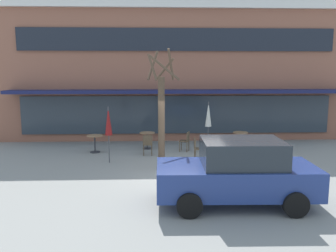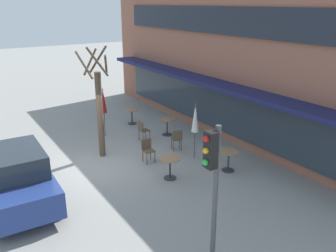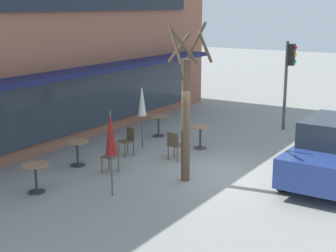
# 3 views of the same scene
# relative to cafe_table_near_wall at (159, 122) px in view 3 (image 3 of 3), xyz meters

# --- Properties ---
(ground_plane) EXTENTS (80.00, 80.00, 0.00)m
(ground_plane) POSITION_rel_cafe_table_near_wall_xyz_m (-2.80, -4.04, -0.52)
(ground_plane) COLOR gray
(cafe_table_near_wall) EXTENTS (0.70, 0.70, 0.76)m
(cafe_table_near_wall) POSITION_rel_cafe_table_near_wall_xyz_m (0.00, 0.00, 0.00)
(cafe_table_near_wall) COLOR #333338
(cafe_table_near_wall) RESTS_ON ground
(cafe_table_streetside) EXTENTS (0.70, 0.70, 0.76)m
(cafe_table_streetside) POSITION_rel_cafe_table_near_wall_xyz_m (-4.28, 0.12, 0.00)
(cafe_table_streetside) COLOR #333338
(cafe_table_streetside) RESTS_ON ground
(cafe_table_by_tree) EXTENTS (0.70, 0.70, 0.76)m
(cafe_table_by_tree) POSITION_rel_cafe_table_near_wall_xyz_m (-0.63, -2.08, 0.00)
(cafe_table_by_tree) COLOR #333338
(cafe_table_by_tree) RESTS_ON ground
(cafe_table_mid_patio) EXTENTS (0.70, 0.70, 0.76)m
(cafe_table_mid_patio) POSITION_rel_cafe_table_near_wall_xyz_m (-6.57, -0.50, 0.00)
(cafe_table_mid_patio) COLOR #333338
(cafe_table_mid_patio) RESTS_ON ground
(patio_umbrella_green_folded) EXTENTS (0.28, 0.28, 2.20)m
(patio_umbrella_green_folded) POSITION_rel_cafe_table_near_wall_xyz_m (-1.56, -0.36, 1.11)
(patio_umbrella_green_folded) COLOR #4C4C51
(patio_umbrella_green_folded) RESTS_ON ground
(patio_umbrella_cream_folded) EXTENTS (0.28, 0.28, 2.20)m
(patio_umbrella_cream_folded) POSITION_rel_cafe_table_near_wall_xyz_m (-5.72, -2.31, 1.11)
(patio_umbrella_cream_folded) COLOR #4C4C51
(patio_umbrella_cream_folded) RESTS_ON ground
(cafe_chair_0) EXTENTS (0.51, 0.51, 0.89)m
(cafe_chair_0) POSITION_rel_cafe_table_near_wall_xyz_m (-2.57, -0.50, 0.01)
(cafe_chair_0) COLOR brown
(cafe_chair_0) RESTS_ON ground
(cafe_chair_1) EXTENTS (0.41, 0.41, 0.89)m
(cafe_chair_1) POSITION_rel_cafe_table_near_wall_xyz_m (-2.25, -2.05, 0.01)
(cafe_chair_1) COLOR brown
(cafe_chair_1) RESTS_ON ground
(cafe_chair_2) EXTENTS (0.41, 0.41, 0.89)m
(cafe_chair_2) POSITION_rel_cafe_table_near_wall_xyz_m (-4.25, -1.16, 0.01)
(cafe_chair_2) COLOR brown
(cafe_chair_2) RESTS_ON ground
(parked_sedan) EXTENTS (4.24, 2.10, 1.76)m
(parked_sedan) POSITION_rel_cafe_table_near_wall_xyz_m (-1.78, -6.80, 0.36)
(parked_sedan) COLOR navy
(parked_sedan) RESTS_ON ground
(street_tree) EXTENTS (1.14, 1.15, 4.31)m
(street_tree) POSITION_rel_cafe_table_near_wall_xyz_m (-3.71, -3.30, 1.49)
(street_tree) COLOR brown
(street_tree) RESTS_ON ground
(traffic_light_pole) EXTENTS (0.26, 0.44, 3.40)m
(traffic_light_pole) POSITION_rel_cafe_table_near_wall_xyz_m (3.43, -3.65, 1.78)
(traffic_light_pole) COLOR #47474C
(traffic_light_pole) RESTS_ON ground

